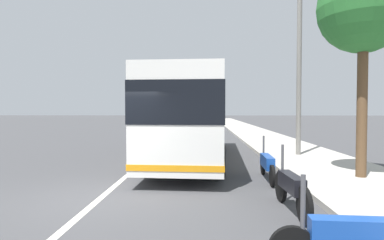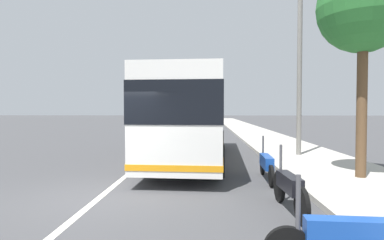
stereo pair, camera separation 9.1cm
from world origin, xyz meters
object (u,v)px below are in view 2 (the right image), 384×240
(utility_pole, at_px, (300,56))
(car_oncoming, at_px, (165,122))
(car_far_distant, at_px, (180,118))
(motorcycle_far_end, at_px, (289,188))
(motorcycle_angled, at_px, (266,164))
(coach_bus, at_px, (193,114))
(motorcycle_nearest_curb, at_px, (354,240))
(car_side_street, at_px, (200,122))
(roadside_tree_near_camera, at_px, (363,10))
(car_behind_bus, at_px, (203,118))

(utility_pole, bearing_deg, car_oncoming, 21.25)
(car_far_distant, bearing_deg, motorcycle_far_end, 8.90)
(motorcycle_angled, distance_m, car_oncoming, 27.15)
(coach_bus, distance_m, motorcycle_far_end, 7.09)
(motorcycle_nearest_curb, height_order, car_far_distant, car_far_distant)
(motorcycle_nearest_curb, height_order, car_oncoming, car_oncoming)
(coach_bus, relative_size, car_oncoming, 2.49)
(coach_bus, relative_size, car_far_distant, 2.64)
(car_side_street, distance_m, roadside_tree_near_camera, 26.20)
(motorcycle_angled, relative_size, car_far_distant, 0.55)
(coach_bus, bearing_deg, car_behind_bus, 2.84)
(motorcycle_angled, relative_size, car_behind_bus, 0.54)
(car_behind_bus, bearing_deg, motorcycle_angled, -175.27)
(motorcycle_nearest_curb, relative_size, motorcycle_far_end, 1.03)
(coach_bus, height_order, car_side_street, coach_bus)
(motorcycle_nearest_curb, xyz_separation_m, utility_pole, (9.85, -2.15, 3.87))
(motorcycle_angled, xyz_separation_m, utility_pole, (4.42, -2.19, 3.88))
(coach_bus, bearing_deg, utility_pole, -77.70)
(motorcycle_far_end, bearing_deg, roadside_tree_near_camera, -47.10)
(car_oncoming, bearing_deg, motorcycle_angled, 11.44)
(motorcycle_angled, distance_m, utility_pole, 6.28)
(car_side_street, bearing_deg, motorcycle_nearest_curb, -172.19)
(car_side_street, height_order, car_oncoming, car_oncoming)
(motorcycle_angled, relative_size, car_oncoming, 0.52)
(motorcycle_nearest_curb, xyz_separation_m, car_oncoming, (31.82, 6.40, 0.25))
(utility_pole, bearing_deg, car_behind_bus, 6.48)
(utility_pole, bearing_deg, coach_bus, 99.41)
(coach_bus, xyz_separation_m, motorcycle_nearest_curb, (-9.11, -2.34, -1.40))
(motorcycle_far_end, bearing_deg, motorcycle_angled, -4.63)
(car_side_street, bearing_deg, roadside_tree_near_camera, -165.49)
(motorcycle_angled, bearing_deg, car_far_distant, 9.80)
(motorcycle_nearest_curb, distance_m, car_oncoming, 32.46)
(motorcycle_far_end, height_order, motorcycle_angled, motorcycle_far_end)
(motorcycle_far_end, relative_size, car_oncoming, 0.50)
(car_oncoming, bearing_deg, coach_bus, 8.02)
(motorcycle_far_end, bearing_deg, car_far_distant, 4.57)
(car_behind_bus, relative_size, car_oncoming, 0.97)
(car_side_street, xyz_separation_m, car_far_distant, (17.32, 3.50, 0.04))
(roadside_tree_near_camera, bearing_deg, coach_bus, 52.43)
(car_far_distant, bearing_deg, utility_pole, 13.61)
(coach_bus, bearing_deg, motorcycle_nearest_curb, -162.68)
(roadside_tree_near_camera, bearing_deg, car_oncoming, 18.73)
(coach_bus, relative_size, car_side_street, 2.56)
(roadside_tree_near_camera, bearing_deg, car_behind_bus, 6.39)
(coach_bus, height_order, car_oncoming, coach_bus)
(motorcycle_nearest_curb, height_order, utility_pole, utility_pole)
(motorcycle_far_end, relative_size, motorcycle_angled, 0.96)
(roadside_tree_near_camera, height_order, utility_pole, utility_pole)
(coach_bus, xyz_separation_m, car_side_street, (21.56, 0.19, -1.17))
(roadside_tree_near_camera, bearing_deg, motorcycle_nearest_curb, 153.98)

